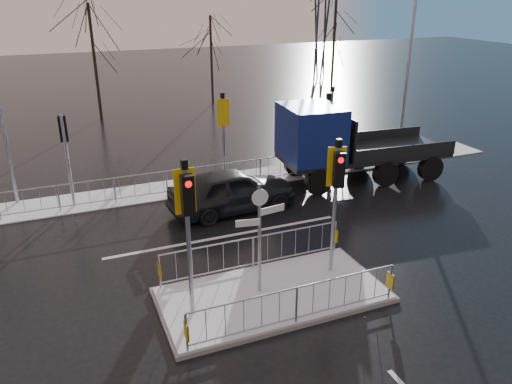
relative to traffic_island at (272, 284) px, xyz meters
name	(u,v)px	position (x,y,z in m)	size (l,w,h in m)	color
ground	(272,297)	(0.01, -0.01, -0.39)	(120.00, 120.00, 0.00)	black
snow_verge	(188,187)	(0.01, 8.59, -0.37)	(30.00, 2.00, 0.04)	white
lane_markings	(278,303)	(0.01, -0.34, -0.39)	(8.00, 11.38, 0.01)	silver
traffic_island	(272,284)	(0.00, 0.00, 0.00)	(6.00, 3.04, 4.15)	slate
far_kerb_fixtures	(197,167)	(0.31, 8.08, 0.63)	(18.00, 0.65, 3.83)	#9A9EA8
car_far_lane	(232,190)	(0.94, 5.71, 0.41)	(1.90, 4.73, 1.61)	black
flatbed_truck	(333,142)	(5.82, 6.90, 1.38)	(7.37, 3.17, 3.33)	black
tree_far_a	(92,40)	(-1.99, 21.99, 4.43)	(3.75, 3.75, 7.08)	black
tree_far_b	(211,43)	(6.01, 23.99, 3.79)	(3.25, 3.25, 6.14)	black
tree_far_c	(335,28)	(14.01, 20.99, 4.76)	(4.00, 4.00, 7.55)	black
street_lamp_right	(410,66)	(10.58, 8.49, 4.00)	(1.25, 0.18, 8.00)	#9A9EA8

